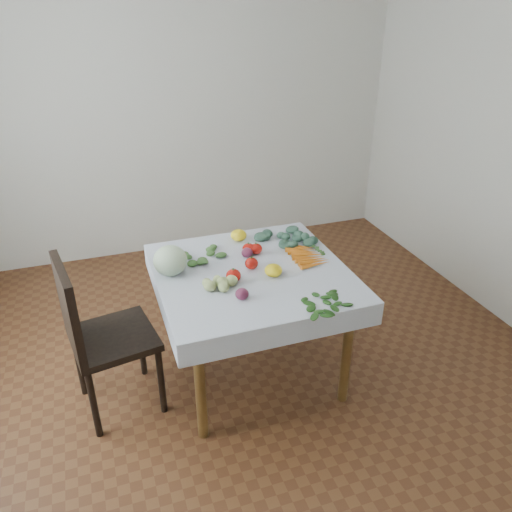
{
  "coord_description": "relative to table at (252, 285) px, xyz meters",
  "views": [
    {
      "loc": [
        -0.82,
        -2.46,
        2.22
      ],
      "look_at": [
        0.05,
        0.06,
        0.82
      ],
      "focal_mm": 35.0,
      "sensor_mm": 36.0,
      "label": 1
    }
  ],
  "objects": [
    {
      "name": "ground",
      "position": [
        0.0,
        0.0,
        -0.65
      ],
      "size": [
        4.0,
        4.0,
        0.0
      ],
      "primitive_type": "plane",
      "color": "brown"
    },
    {
      "name": "back_wall",
      "position": [
        0.0,
        2.0,
        0.7
      ],
      "size": [
        4.0,
        0.04,
        2.7
      ],
      "primitive_type": "cube",
      "color": "silver",
      "rests_on": "ground"
    },
    {
      "name": "table",
      "position": [
        0.0,
        0.0,
        0.0
      ],
      "size": [
        1.0,
        1.0,
        0.75
      ],
      "color": "brown",
      "rests_on": "ground"
    },
    {
      "name": "tablecloth",
      "position": [
        0.0,
        0.0,
        0.1
      ],
      "size": [
        1.12,
        1.12,
        0.01
      ],
      "primitive_type": "cube",
      "color": "white",
      "rests_on": "table"
    },
    {
      "name": "chair",
      "position": [
        -0.93,
        -0.04,
        -0.08
      ],
      "size": [
        0.52,
        0.52,
        1.0
      ],
      "color": "black",
      "rests_on": "ground"
    },
    {
      "name": "cabbage",
      "position": [
        -0.46,
        0.12,
        0.19
      ],
      "size": [
        0.23,
        0.23,
        0.18
      ],
      "primitive_type": "ellipsoid",
      "rotation": [
        0.0,
        0.0,
        0.18
      ],
      "color": "beige",
      "rests_on": "tablecloth"
    },
    {
      "name": "tomato_a",
      "position": [
        0.1,
        0.2,
        0.14
      ],
      "size": [
        0.1,
        0.1,
        0.07
      ],
      "primitive_type": "ellipsoid",
      "rotation": [
        0.0,
        0.0,
        -0.25
      ],
      "color": "#B3130B",
      "rests_on": "tablecloth"
    },
    {
      "name": "tomato_b",
      "position": [
        0.05,
        0.22,
        0.14
      ],
      "size": [
        0.09,
        0.09,
        0.07
      ],
      "primitive_type": "ellipsoid",
      "rotation": [
        0.0,
        0.0,
        0.14
      ],
      "color": "#B3130B",
      "rests_on": "tablecloth"
    },
    {
      "name": "tomato_c",
      "position": [
        -0.14,
        -0.08,
        0.14
      ],
      "size": [
        0.09,
        0.09,
        0.08
      ],
      "primitive_type": "ellipsoid",
      "rotation": [
        0.0,
        0.0,
        0.06
      ],
      "color": "#B3130B",
      "rests_on": "tablecloth"
    },
    {
      "name": "tomato_d",
      "position": [
        0.01,
        0.03,
        0.14
      ],
      "size": [
        0.08,
        0.08,
        0.07
      ],
      "primitive_type": "ellipsoid",
      "rotation": [
        0.0,
        0.0,
        0.01
      ],
      "color": "#B3130B",
      "rests_on": "tablecloth"
    },
    {
      "name": "heirloom_back",
      "position": [
        0.05,
        0.42,
        0.14
      ],
      "size": [
        0.14,
        0.14,
        0.08
      ],
      "primitive_type": "ellipsoid",
      "rotation": [
        0.0,
        0.0,
        0.34
      ],
      "color": "yellow",
      "rests_on": "tablecloth"
    },
    {
      "name": "heirloom_front",
      "position": [
        0.1,
        -0.1,
        0.14
      ],
      "size": [
        0.13,
        0.13,
        0.07
      ],
      "primitive_type": "ellipsoid",
      "rotation": [
        0.0,
        0.0,
        -0.35
      ],
      "color": "yellow",
      "rests_on": "tablecloth"
    },
    {
      "name": "onion_a",
      "position": [
        0.03,
        0.18,
        0.13
      ],
      "size": [
        0.07,
        0.07,
        0.06
      ],
      "primitive_type": "ellipsoid",
      "rotation": [
        0.0,
        0.0,
        -0.01
      ],
      "color": "#4F162C",
      "rests_on": "tablecloth"
    },
    {
      "name": "onion_b",
      "position": [
        -0.15,
        -0.28,
        0.13
      ],
      "size": [
        0.09,
        0.09,
        0.06
      ],
      "primitive_type": "ellipsoid",
      "rotation": [
        0.0,
        0.0,
        -0.25
      ],
      "color": "#4F162C",
      "rests_on": "tablecloth"
    },
    {
      "name": "tomatillo_cluster",
      "position": [
        -0.23,
        -0.12,
        0.13
      ],
      "size": [
        0.16,
        0.14,
        0.05
      ],
      "color": "#A5B669",
      "rests_on": "tablecloth"
    },
    {
      "name": "carrot_bunch",
      "position": [
        0.38,
        0.05,
        0.12
      ],
      "size": [
        0.21,
        0.36,
        0.03
      ],
      "color": "orange",
      "rests_on": "tablecloth"
    },
    {
      "name": "kale_bunch",
      "position": [
        0.34,
        0.31,
        0.12
      ],
      "size": [
        0.32,
        0.3,
        0.04
      ],
      "color": "#3A5F4B",
      "rests_on": "tablecloth"
    },
    {
      "name": "basil_bunch",
      "position": [
        0.25,
        -0.48,
        0.11
      ],
      "size": [
        0.25,
        0.22,
        0.01
      ],
      "color": "#28581B",
      "rests_on": "tablecloth"
    },
    {
      "name": "dill_bunch",
      "position": [
        -0.25,
        0.26,
        0.12
      ],
      "size": [
        0.25,
        0.23,
        0.03
      ],
      "color": "#437234",
      "rests_on": "tablecloth"
    }
  ]
}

